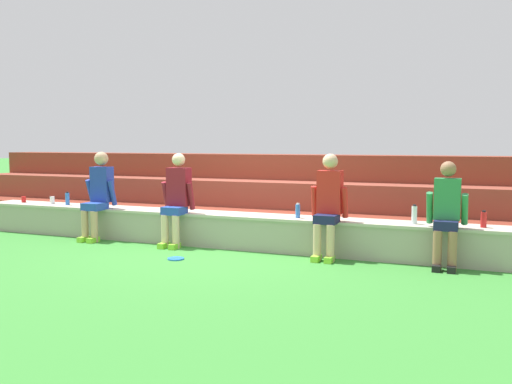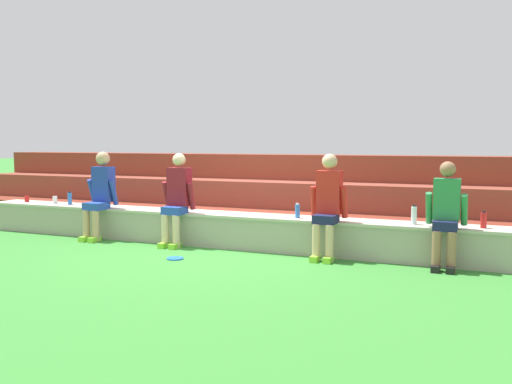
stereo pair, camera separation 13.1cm
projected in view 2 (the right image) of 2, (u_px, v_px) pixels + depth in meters
ground_plane at (218, 249)px, 8.15m from camera, size 80.00×80.00×0.00m
stone_seating_wall at (225, 229)px, 8.36m from camera, size 9.12×0.57×0.50m
brick_bleachers at (265, 201)px, 9.83m from camera, size 12.28×1.93×1.36m
person_far_left at (100, 192)px, 8.93m from camera, size 0.52×0.60×1.43m
person_left_of_center at (177, 197)px, 8.35m from camera, size 0.52×0.52×1.42m
person_center at (328, 203)px, 7.41m from camera, size 0.51×0.55×1.43m
person_right_of_center at (446, 213)px, 6.81m from camera, size 0.50×0.48×1.35m
water_bottle_center_gap at (298, 211)px, 7.82m from camera, size 0.07×0.07×0.21m
water_bottle_near_right at (484, 220)px, 6.90m from camera, size 0.07×0.07×0.22m
water_bottle_mid_right at (414, 215)px, 7.22m from camera, size 0.07×0.07×0.26m
water_bottle_near_left at (70, 198)px, 9.51m from camera, size 0.07×0.07×0.23m
plastic_cup_middle at (55, 200)px, 9.69m from camera, size 0.08×0.08×0.13m
plastic_cup_right_end at (27, 199)px, 9.93m from camera, size 0.08×0.08×0.11m
frisbee at (175, 258)px, 7.43m from camera, size 0.23×0.23×0.02m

